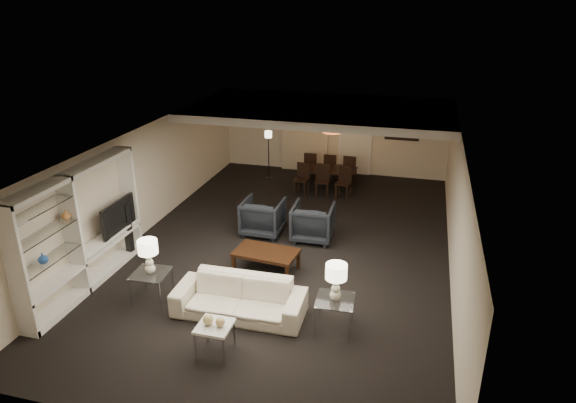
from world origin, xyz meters
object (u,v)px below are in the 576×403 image
Objects in this scene: armchair_right at (313,222)px; floor_speaker at (128,230)px; vase_blue at (43,258)px; chair_fl at (311,165)px; dining_table at (326,178)px; vase_amber at (66,215)px; armchair_left at (263,217)px; sofa at (239,298)px; pendant_light at (332,128)px; chair_fr at (350,168)px; floor_lamp at (269,155)px; television at (113,216)px; side_table_left at (152,287)px; chair_nl at (301,179)px; coffee_table at (266,261)px; chair_nr at (343,183)px; marble_table at (215,339)px; side_table_right at (335,314)px; chair_nm at (322,181)px; chair_fm at (331,167)px; table_lamp_left at (149,257)px.

floor_speaker is at bearing 24.93° from armchair_right.
vase_blue is 8.81m from chair_fl.
dining_table is at bearing -85.67° from armchair_right.
vase_amber reaches higher than chair_fl.
armchair_left is at bearing -1.53° from armchair_right.
dining_table is at bearing 86.95° from sofa.
pendant_light reaches higher than chair_fr.
armchair_left is at bearing -74.94° from floor_lamp.
chair_fr is (0.60, 0.65, 0.14)m from dining_table.
armchair_right is 0.84× the size of television.
side_table_left is 6.27m from chair_nl.
coffee_table is 1.81m from armchair_left.
floor_speaker is (0.08, 0.32, -0.47)m from television.
pendant_light is at bearing 84.92° from sofa.
chair_nr is at bearing 60.28° from vase_blue.
armchair_left is 0.78× the size of floor_speaker.
chair_nr is (0.84, 7.22, 0.17)m from marble_table.
armchair_left is 4.02m from side_table_right.
side_table_right is at bearing 10.43° from vase_blue.
chair_fl is at bearing 105.49° from side_table_right.
marble_table is 7.23m from chair_nl.
vase_amber is (-2.56, -3.47, 1.22)m from armchair_left.
armchair_right is 5.68m from vase_blue.
chair_nl is 1.00× the size of chair_nr.
chair_nl is at bearing -172.53° from chair_nr.
chair_fr is at bearing 71.08° from side_table_left.
dining_table is 1.10× the size of floor_lamp.
chair_nm is (3.38, 4.96, -0.64)m from television.
vase_blue is 0.22× the size of chair_fm.
chair_fl is 1.20m from chair_fr.
marble_table is 8.53m from chair_fm.
chair_nm is at bearing 66.89° from chair_fr.
dining_table is at bearing 88.23° from marble_table.
pendant_light is 0.61× the size of chair_nr.
chair_fm reaches higher than dining_table.
chair_nl is (2.81, 7.02, -0.72)m from vase_blue.
chair_fr is at bearing 82.52° from sofa.
table_lamp_left reaches higher than floor_speaker.
chair_fm is 1.92m from floor_lamp.
chair_nl is 1.77m from chair_fr.
vase_amber is (0.00, 0.72, 0.50)m from vase_blue.
table_lamp_left is at bearing -105.10° from chair_nr.
armchair_left is (-0.60, 1.70, 0.20)m from coffee_table.
chair_fr is at bearing 71.08° from table_lamp_left.
table_lamp_left is 2.03m from floor_speaker.
floor_speaker is at bearing 132.36° from table_lamp_left.
armchair_right reaches higher than sofa.
floor_lamp reaches higher than armchair_left.
floor_lamp is (0.07, 7.12, 0.45)m from side_table_left.
chair_nm is at bearing 72.39° from table_lamp_left.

